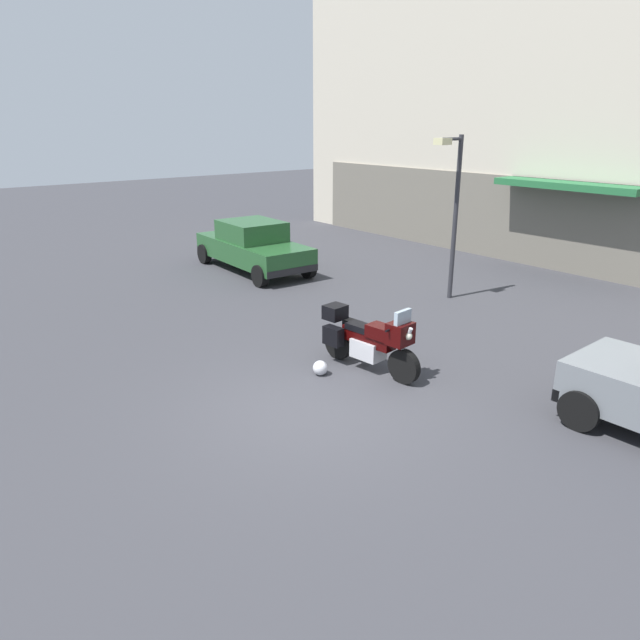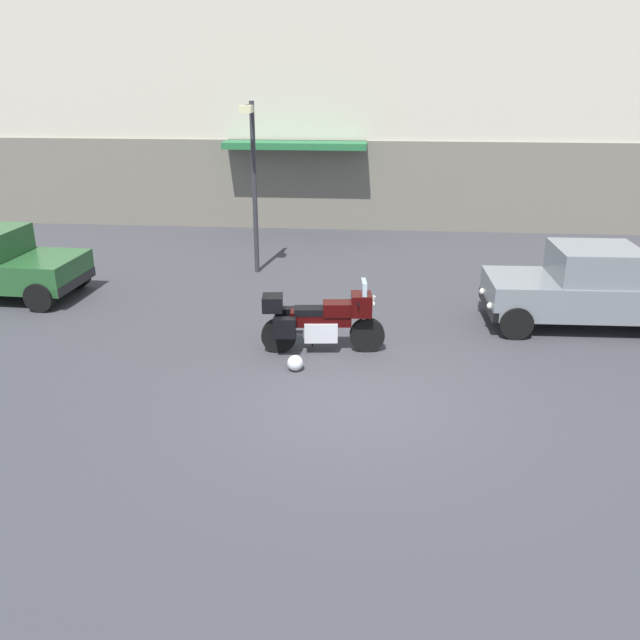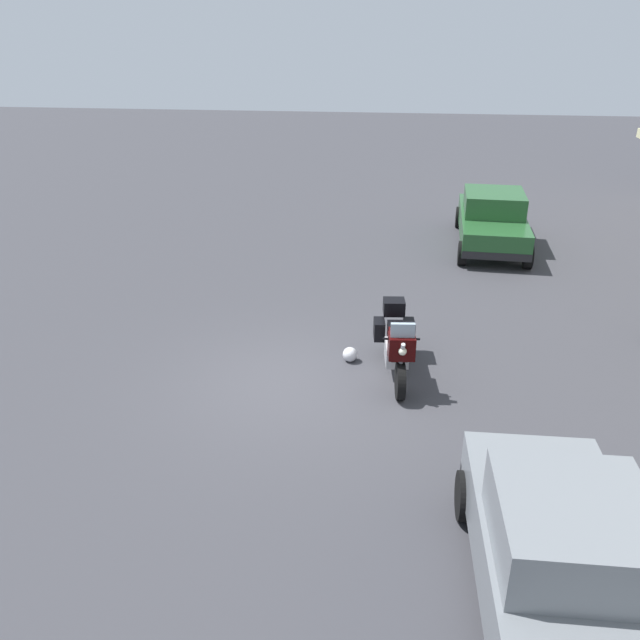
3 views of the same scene
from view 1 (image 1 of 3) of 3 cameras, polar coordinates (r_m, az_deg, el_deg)
name	(u,v)px [view 1 (image 1 of 3)]	position (r m, az deg, el deg)	size (l,w,h in m)	color
ground_plane	(314,409)	(9.62, -0.64, -8.82)	(80.00, 80.00, 0.00)	#38383D
motorcycle	(368,339)	(10.90, 4.79, -1.86)	(2.26, 0.84, 1.36)	black
helmet	(320,368)	(10.80, 0.02, -4.75)	(0.28, 0.28, 0.28)	silver
car_sedan_far	(253,246)	(18.43, -6.64, 7.28)	(4.64, 2.10, 1.56)	#235128
streetlamp_curbside	(453,201)	(15.29, 12.96, 11.41)	(0.28, 0.94, 4.19)	#2D2D33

